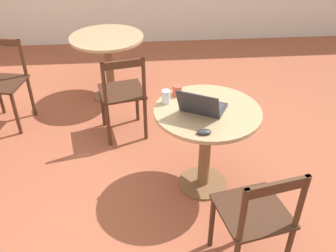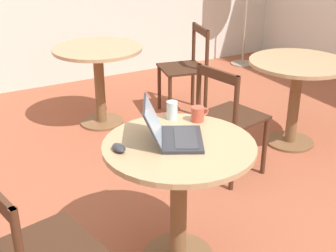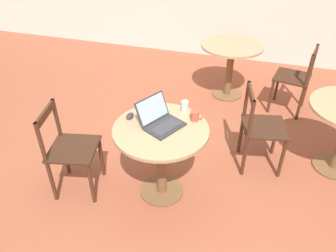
% 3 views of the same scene
% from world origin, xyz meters
% --- Properties ---
extents(ground_plane, '(16.00, 16.00, 0.00)m').
position_xyz_m(ground_plane, '(0.00, 0.00, 0.00)').
color(ground_plane, '#9E5138').
extents(cafe_table_near, '(0.81, 0.81, 0.74)m').
position_xyz_m(cafe_table_near, '(-0.13, -0.12, 0.57)').
color(cafe_table_near, brown).
rests_on(cafe_table_near, ground_plane).
extents(cafe_table_mid, '(0.81, 0.81, 0.74)m').
position_xyz_m(cafe_table_mid, '(1.48, 0.71, 0.57)').
color(cafe_table_mid, brown).
rests_on(cafe_table_mid, ground_plane).
extents(chair_near_left, '(0.49, 0.49, 0.86)m').
position_xyz_m(chair_near_left, '(-0.94, -0.29, 0.45)').
color(chair_near_left, '#472819').
rests_on(chair_near_left, ground_plane).
extents(chair_mid_left, '(0.49, 0.49, 0.86)m').
position_xyz_m(chair_mid_left, '(0.68, 0.54, 0.45)').
color(chair_mid_left, '#472819').
rests_on(chair_mid_left, ground_plane).
extents(chair_far_right, '(0.48, 0.48, 0.86)m').
position_xyz_m(chair_far_right, '(1.03, 1.73, 0.45)').
color(chair_far_right, '#472819').
rests_on(chair_far_right, ground_plane).
extents(laptop, '(0.41, 0.42, 0.22)m').
position_xyz_m(laptop, '(-0.14, -0.08, 0.79)').
color(laptop, '#2D2D33').
rests_on(laptop, cafe_table_near).
extents(mouse, '(0.06, 0.10, 0.03)m').
position_xyz_m(mouse, '(-0.43, -0.04, 0.76)').
color(mouse, '#2D2D33').
rests_on(mouse, cafe_table_near).
extents(mug, '(0.11, 0.07, 0.09)m').
position_xyz_m(mug, '(0.12, 0.08, 0.78)').
color(mug, '#C64C38').
rests_on(mug, cafe_table_near).
extents(drinking_glass, '(0.06, 0.06, 0.11)m').
position_xyz_m(drinking_glass, '(0.00, 0.18, 0.79)').
color(drinking_glass, silver).
rests_on(drinking_glass, cafe_table_near).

